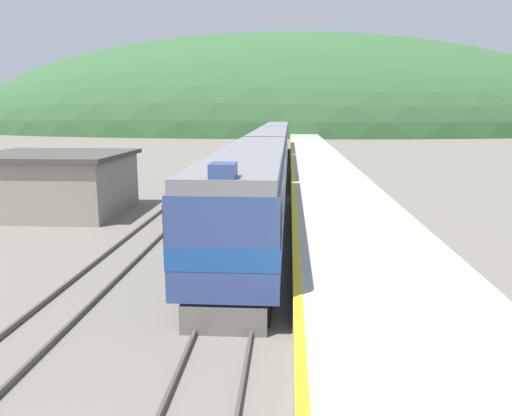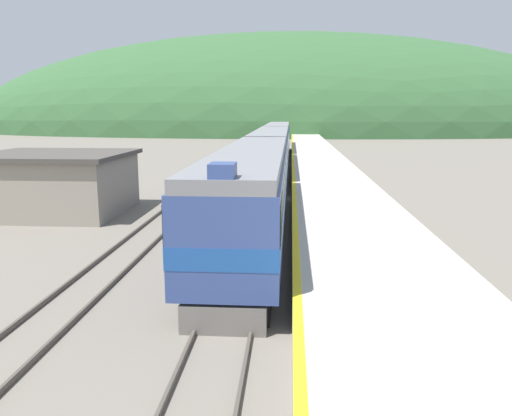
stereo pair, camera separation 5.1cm
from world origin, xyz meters
The scene contains 8 objects.
track_main centered at (0.00, 70.00, 0.08)m, with size 1.52×180.00×0.16m.
track_siding centered at (-4.81, 70.00, 0.08)m, with size 1.52×180.00×0.16m.
platform centered at (4.47, 50.00, 0.49)m, with size 5.41×140.00×0.99m.
distant_hills centered at (0.00, 146.34, 0.00)m, with size 175.65×79.04×51.55m.
station_shed centered at (-11.32, 33.53, 1.70)m, with size 7.87×7.08×3.36m.
express_train_lead_car centered at (0.00, 28.39, 2.19)m, with size 2.91×19.82×4.36m.
carriage_second centered at (0.00, 49.63, 2.18)m, with size 2.90×20.44×4.00m.
carriage_third centered at (0.00, 70.96, 2.18)m, with size 2.90×20.44×4.00m.
Camera 1 is at (1.63, 7.03, 5.63)m, focal length 35.00 mm.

